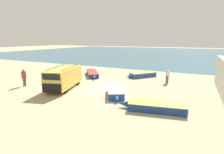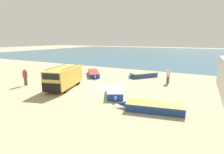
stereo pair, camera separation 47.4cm
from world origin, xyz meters
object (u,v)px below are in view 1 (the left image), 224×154
parked_van (64,77)px  fishing_rowboat_2 (155,106)px  fishing_rowboat_3 (142,75)px  fisherman_0 (24,76)px  fishing_rowboat_0 (92,74)px  fishing_rowboat_1 (116,93)px  fisherman_1 (167,74)px

parked_van → fishing_rowboat_2: (9.55, -1.72, -0.88)m
fishing_rowboat_3 → fisherman_0: size_ratio=2.14×
parked_van → fishing_rowboat_0: 6.75m
fishing_rowboat_0 → fishing_rowboat_3: fishing_rowboat_3 is taller
fishing_rowboat_1 → fisherman_0: 10.30m
fishing_rowboat_0 → fishing_rowboat_2: (10.32, -8.37, 0.01)m
fishing_rowboat_3 → fisherman_1: size_ratio=2.30×
parked_van → fisherman_0: size_ratio=2.99×
fishing_rowboat_2 → fisherman_1: (-0.41, 8.61, 0.73)m
fisherman_0 → fisherman_1: (13.60, 8.02, -0.08)m
fishing_rowboat_0 → fishing_rowboat_3: size_ratio=1.25×
fishing_rowboat_0 → fishing_rowboat_1: (6.51, -6.62, 0.02)m
parked_van → fisherman_1: 11.45m
fishing_rowboat_0 → fisherman_1: bearing=54.1°
fisherman_1 → fishing_rowboat_1: bearing=166.7°
parked_van → fishing_rowboat_3: parked_van is taller
fishing_rowboat_1 → fishing_rowboat_2: fishing_rowboat_1 is taller
fisherman_1 → parked_van: bearing=140.1°
fishing_rowboat_1 → fishing_rowboat_2: bearing=38.0°
fishing_rowboat_3 → fisherman_1: fisherman_1 is taller
parked_van → fisherman_0: (-4.46, -1.13, -0.07)m
parked_van → fishing_rowboat_3: 10.45m
parked_van → fishing_rowboat_0: (-0.77, 6.65, -0.88)m
fishing_rowboat_2 → fisherman_0: (-14.01, 0.58, 0.80)m
fishing_rowboat_1 → fishing_rowboat_3: fishing_rowboat_3 is taller
parked_van → fisherman_1: (9.14, 6.89, -0.15)m
fishing_rowboat_0 → fisherman_0: bearing=-62.7°
fishing_rowboat_3 → fisherman_0: (-10.10, -9.88, 0.78)m
fishing_rowboat_1 → fishing_rowboat_2: size_ratio=0.76×
fishing_rowboat_2 → parked_van: bearing=-21.2°
fishing_rowboat_1 → fishing_rowboat_2: 4.19m
fisherman_0 → fishing_rowboat_3: bearing=48.3°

